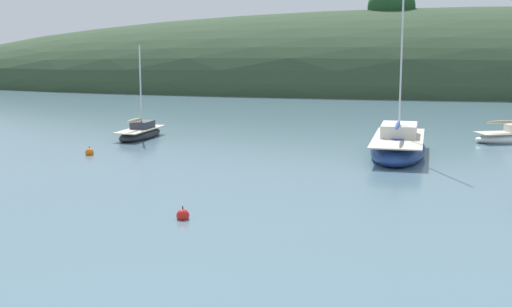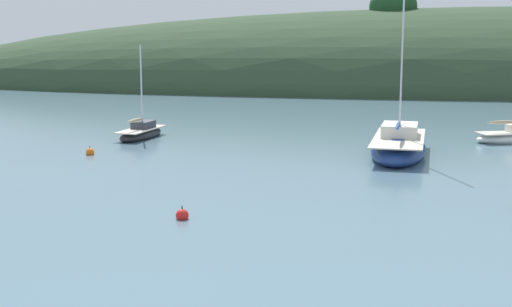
{
  "view_description": "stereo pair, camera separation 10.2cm",
  "coord_description": "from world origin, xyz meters",
  "views": [
    {
      "loc": [
        3.63,
        -8.74,
        6.18
      ],
      "look_at": [
        0.0,
        20.0,
        1.2
      ],
      "focal_mm": 49.43,
      "sensor_mm": 36.0,
      "label": 1
    },
    {
      "loc": [
        3.73,
        -8.73,
        6.18
      ],
      "look_at": [
        0.0,
        20.0,
        1.2
      ],
      "focal_mm": 49.43,
      "sensor_mm": 36.0,
      "label": 2
    }
  ],
  "objects": [
    {
      "name": "mooring_buoy_inner",
      "position": [
        -9.3,
        25.47,
        0.12
      ],
      "size": [
        0.44,
        0.44,
        0.54
      ],
      "color": "orange",
      "rests_on": "ground"
    },
    {
      "name": "sailboat_navy_dinghy",
      "position": [
        6.37,
        27.14,
        0.47
      ],
      "size": [
        3.63,
        8.22,
        10.45
      ],
      "color": "navy",
      "rests_on": "ground"
    },
    {
      "name": "mooring_buoy_outer",
      "position": [
        -1.69,
        13.71,
        0.12
      ],
      "size": [
        0.44,
        0.44,
        0.54
      ],
      "color": "red",
      "rests_on": "ground"
    },
    {
      "name": "sailboat_cream_ketch",
      "position": [
        -8.38,
        31.46,
        0.31
      ],
      "size": [
        2.28,
        4.71,
        5.64
      ],
      "color": "#232328",
      "rests_on": "ground"
    }
  ]
}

